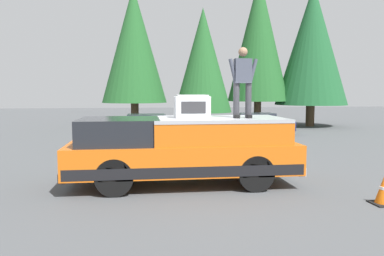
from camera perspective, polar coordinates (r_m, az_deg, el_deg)
name	(u,v)px	position (r m, az deg, el deg)	size (l,w,h in m)	color
ground_plane	(200,179)	(10.03, 1.15, -7.70)	(90.00, 90.00, 0.00)	#4C4F51
pickup_truck	(183,149)	(9.33, -1.39, -3.23)	(2.01, 5.54, 1.65)	orange
compressor_unit	(192,106)	(9.34, -0.03, 3.28)	(0.65, 0.84, 0.56)	silver
person_on_truck_bed	(243,81)	(9.26, 7.61, 7.08)	(0.29, 0.72, 1.69)	#333338
parked_car_navy	(254,124)	(20.44, 9.24, 0.62)	(1.64, 4.10, 1.16)	navy
parked_car_white	(145,126)	(19.24, -7.08, 0.35)	(1.64, 4.10, 1.16)	white
traffic_cone	(384,190)	(8.73, 26.88, -8.34)	(0.47, 0.47, 0.62)	black
conifer_far_left	(312,45)	(26.52, 17.59, 11.79)	(4.64, 4.64, 9.23)	#4C3826
conifer_left	(259,39)	(25.82, 9.97, 13.07)	(3.97, 3.97, 9.82)	#4C3826
conifer_center_left	(203,60)	(23.76, 1.65, 10.10)	(3.58, 3.58, 7.40)	#4C3826
conifer_center_right	(134,45)	(25.29, -8.72, 12.22)	(4.19, 4.19, 9.01)	#4C3826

